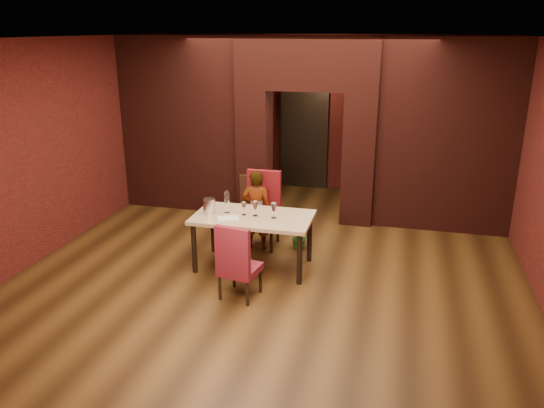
% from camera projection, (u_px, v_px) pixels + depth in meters
% --- Properties ---
extents(floor, '(8.00, 8.00, 0.00)m').
position_uv_depth(floor, '(279.00, 260.00, 7.97)').
color(floor, '#4B2E12').
rests_on(floor, ground).
extents(ceiling, '(7.00, 8.00, 0.04)m').
position_uv_depth(ceiling, '(280.00, 38.00, 6.96)').
color(ceiling, silver).
rests_on(ceiling, ground).
extents(wall_back, '(7.00, 0.04, 3.20)m').
position_uv_depth(wall_back, '(324.00, 114.00, 11.14)').
color(wall_back, maroon).
rests_on(wall_back, ground).
extents(wall_front, '(7.00, 0.04, 3.20)m').
position_uv_depth(wall_front, '(149.00, 282.00, 3.79)').
color(wall_front, maroon).
rests_on(wall_front, ground).
extents(wall_left, '(0.04, 8.00, 3.20)m').
position_uv_depth(wall_left, '(62.00, 144.00, 8.29)').
color(wall_left, maroon).
rests_on(wall_left, ground).
extents(pillar_left, '(0.55, 0.55, 2.30)m').
position_uv_depth(pillar_left, '(255.00, 153.00, 9.67)').
color(pillar_left, maroon).
rests_on(pillar_left, ground).
extents(pillar_right, '(0.55, 0.55, 2.30)m').
position_uv_depth(pillar_right, '(359.00, 159.00, 9.22)').
color(pillar_right, maroon).
rests_on(pillar_right, ground).
extents(lintel, '(2.45, 0.55, 0.90)m').
position_uv_depth(lintel, '(308.00, 63.00, 8.94)').
color(lintel, maroon).
rests_on(lintel, ground).
extents(wing_wall_left, '(2.28, 0.35, 3.20)m').
position_uv_depth(wing_wall_left, '(181.00, 125.00, 9.86)').
color(wing_wall_left, maroon).
rests_on(wing_wall_left, ground).
extents(wing_wall_right, '(2.28, 0.35, 3.20)m').
position_uv_depth(wing_wall_right, '(447.00, 137.00, 8.75)').
color(wing_wall_right, maroon).
rests_on(wing_wall_right, ground).
extents(vent_panel, '(0.40, 0.03, 0.50)m').
position_uv_depth(vent_panel, '(250.00, 189.00, 9.59)').
color(vent_panel, '#A0462E').
rests_on(vent_panel, ground).
extents(rear_door, '(0.90, 0.08, 2.10)m').
position_uv_depth(rear_door, '(304.00, 139.00, 11.36)').
color(rear_door, black).
rests_on(rear_door, ground).
extents(rear_door_frame, '(1.02, 0.04, 2.22)m').
position_uv_depth(rear_door_frame, '(304.00, 139.00, 11.32)').
color(rear_door_frame, black).
rests_on(rear_door_frame, ground).
extents(dining_table, '(1.69, 0.96, 0.79)m').
position_uv_depth(dining_table, '(253.00, 241.00, 7.64)').
color(dining_table, tan).
rests_on(dining_table, ground).
extents(chair_far, '(0.55, 0.55, 1.19)m').
position_uv_depth(chair_far, '(261.00, 211.00, 8.31)').
color(chair_far, maroon).
rests_on(chair_far, ground).
extents(chair_near, '(0.53, 0.53, 1.02)m').
position_uv_depth(chair_near, '(240.00, 260.00, 6.75)').
color(chair_near, maroon).
rests_on(chair_near, ground).
extents(person_seated, '(0.49, 0.34, 1.27)m').
position_uv_depth(person_seated, '(256.00, 210.00, 8.22)').
color(person_seated, beige).
rests_on(person_seated, ground).
extents(wine_glass_a, '(0.08, 0.08, 0.19)m').
position_uv_depth(wine_glass_a, '(244.00, 209.00, 7.52)').
color(wine_glass_a, white).
rests_on(wine_glass_a, dining_table).
extents(wine_glass_b, '(0.09, 0.09, 0.21)m').
position_uv_depth(wine_glass_b, '(255.00, 209.00, 7.48)').
color(wine_glass_b, white).
rests_on(wine_glass_b, dining_table).
extents(wine_glass_c, '(0.09, 0.09, 0.22)m').
position_uv_depth(wine_glass_c, '(274.00, 211.00, 7.39)').
color(wine_glass_c, silver).
rests_on(wine_glass_c, dining_table).
extents(tasting_sheet, '(0.36, 0.32, 0.00)m').
position_uv_depth(tasting_sheet, '(228.00, 218.00, 7.42)').
color(tasting_sheet, silver).
rests_on(tasting_sheet, dining_table).
extents(wine_bucket, '(0.18, 0.18, 0.21)m').
position_uv_depth(wine_bucket, '(209.00, 206.00, 7.59)').
color(wine_bucket, silver).
rests_on(wine_bucket, dining_table).
extents(water_bottle, '(0.08, 0.08, 0.33)m').
position_uv_depth(water_bottle, '(227.00, 202.00, 7.60)').
color(water_bottle, white).
rests_on(water_bottle, dining_table).
extents(potted_plant, '(0.44, 0.42, 0.38)m').
position_uv_depth(potted_plant, '(300.00, 236.00, 8.36)').
color(potted_plant, '#2D6825').
rests_on(potted_plant, ground).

